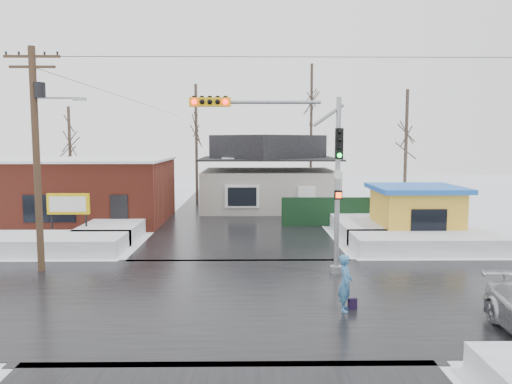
{
  "coord_description": "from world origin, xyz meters",
  "views": [
    {
      "loc": [
        0.53,
        -16.56,
        5.36
      ],
      "look_at": [
        0.81,
        5.82,
        3.0
      ],
      "focal_mm": 35.0,
      "sensor_mm": 36.0,
      "label": 1
    }
  ],
  "objects_px": {
    "utility_pole": "(38,146)",
    "pedestrian": "(345,283)",
    "traffic_signal": "(298,161)",
    "marquee_sign": "(68,205)",
    "kiosk": "(416,212)"
  },
  "relations": [
    {
      "from": "utility_pole",
      "to": "pedestrian",
      "type": "xyz_separation_m",
      "value": [
        11.44,
        -4.94,
        -4.22
      ]
    },
    {
      "from": "traffic_signal",
      "to": "pedestrian",
      "type": "bearing_deg",
      "value": -76.22
    },
    {
      "from": "pedestrian",
      "to": "marquee_sign",
      "type": "bearing_deg",
      "value": 63.04
    },
    {
      "from": "marquee_sign",
      "to": "kiosk",
      "type": "xyz_separation_m",
      "value": [
        18.5,
        0.5,
        -0.46
      ]
    },
    {
      "from": "traffic_signal",
      "to": "utility_pole",
      "type": "xyz_separation_m",
      "value": [
        -10.36,
        0.53,
        0.57
      ]
    },
    {
      "from": "traffic_signal",
      "to": "kiosk",
      "type": "relative_size",
      "value": 1.52
    },
    {
      "from": "marquee_sign",
      "to": "traffic_signal",
      "type": "bearing_deg",
      "value": -29.72
    },
    {
      "from": "traffic_signal",
      "to": "kiosk",
      "type": "height_order",
      "value": "traffic_signal"
    },
    {
      "from": "kiosk",
      "to": "marquee_sign",
      "type": "bearing_deg",
      "value": -178.45
    },
    {
      "from": "utility_pole",
      "to": "pedestrian",
      "type": "relative_size",
      "value": 5.05
    },
    {
      "from": "traffic_signal",
      "to": "kiosk",
      "type": "bearing_deg",
      "value": 44.84
    },
    {
      "from": "utility_pole",
      "to": "kiosk",
      "type": "height_order",
      "value": "utility_pole"
    },
    {
      "from": "traffic_signal",
      "to": "marquee_sign",
      "type": "relative_size",
      "value": 2.75
    },
    {
      "from": "kiosk",
      "to": "traffic_signal",
      "type": "bearing_deg",
      "value": -135.16
    },
    {
      "from": "kiosk",
      "to": "utility_pole",
      "type": "bearing_deg",
      "value": -159.56
    }
  ]
}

